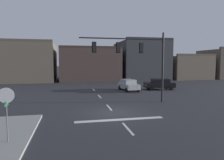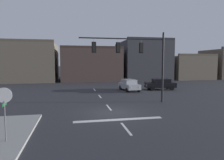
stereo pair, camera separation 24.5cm
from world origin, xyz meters
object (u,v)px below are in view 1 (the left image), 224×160
car_lot_nearside (128,85)px  car_lot_middle (160,84)px  signal_mast_near_side (137,54)px  stop_sign (6,102)px

car_lot_nearside → car_lot_middle: same height
signal_mast_near_side → car_lot_middle: bearing=53.4°
signal_mast_near_side → car_lot_nearside: signal_mast_near_side is taller
stop_sign → car_lot_middle: 23.67m
signal_mast_near_side → car_lot_middle: (6.51, 8.74, -3.98)m
stop_sign → car_lot_middle: bearing=47.1°
signal_mast_near_side → stop_sign: signal_mast_near_side is taller
signal_mast_near_side → car_lot_middle: signal_mast_near_side is taller
stop_sign → car_lot_nearside: stop_sign is taller
car_lot_nearside → car_lot_middle: (4.83, 0.11, 0.00)m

